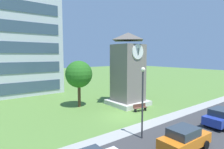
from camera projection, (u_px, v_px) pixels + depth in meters
ground_plane at (122, 116)px, 21.04m from camera, size 160.00×160.00×0.00m
street_asphalt at (188, 141)px, 14.90m from camera, size 120.00×7.20×0.01m
kerb_strip at (146, 125)px, 18.34m from camera, size 120.00×1.60×0.01m
clock_tower at (128, 73)px, 25.61m from camera, size 4.73×4.73×9.81m
park_bench at (140, 107)px, 22.93m from camera, size 1.86×0.83×0.88m
street_lamp at (143, 95)px, 15.10m from camera, size 0.36×0.36×5.84m
tree_by_building at (79, 74)px, 24.52m from camera, size 3.51×3.51×6.09m
parked_car_orange at (184, 139)px, 13.42m from camera, size 4.19×2.05×1.69m
parked_car_blue at (222, 117)px, 18.18m from camera, size 4.31×2.08×1.69m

